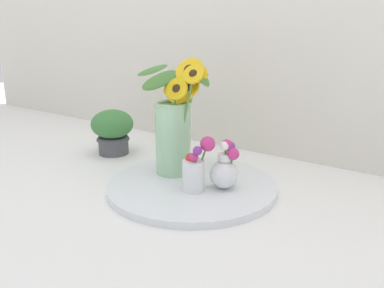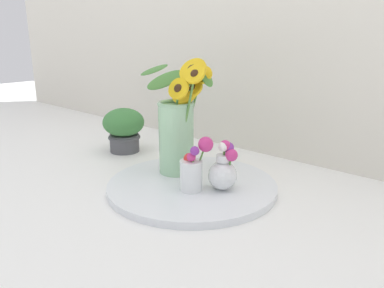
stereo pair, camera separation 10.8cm
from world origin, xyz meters
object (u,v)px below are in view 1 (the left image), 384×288
object	(u,v)px
vase_small_center	(195,168)
vase_bulb_right	(225,169)
mason_jar_sunflowers	(175,125)
potted_plant	(113,130)
serving_tray	(192,185)

from	to	relation	value
vase_small_center	vase_bulb_right	world-z (taller)	vase_small_center
mason_jar_sunflowers	vase_bulb_right	xyz separation A→B (m)	(0.20, -0.02, -0.10)
mason_jar_sunflowers	vase_small_center	distance (m)	0.18
potted_plant	serving_tray	bearing A→B (deg)	-13.50
serving_tray	vase_small_center	bearing A→B (deg)	-45.02
serving_tray	potted_plant	world-z (taller)	potted_plant
vase_bulb_right	potted_plant	distance (m)	0.56
mason_jar_sunflowers	potted_plant	size ratio (longest dim) A/B	2.10
mason_jar_sunflowers	vase_bulb_right	world-z (taller)	mason_jar_sunflowers
serving_tray	mason_jar_sunflowers	world-z (taller)	mason_jar_sunflowers
vase_small_center	potted_plant	distance (m)	0.51
vase_small_center	vase_bulb_right	xyz separation A→B (m)	(0.06, 0.06, -0.01)
vase_small_center	vase_bulb_right	distance (m)	0.09
mason_jar_sunflowers	potted_plant	xyz separation A→B (m)	(-0.35, 0.07, -0.08)
vase_bulb_right	vase_small_center	bearing A→B (deg)	-133.76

